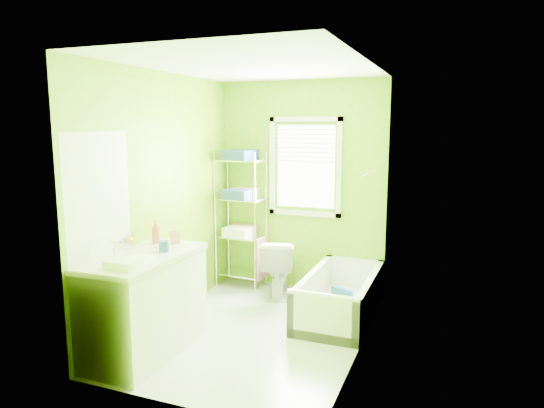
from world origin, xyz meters
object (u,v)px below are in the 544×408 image
at_px(toilet, 278,267).
at_px(vanity, 145,301).
at_px(bathtub, 340,302).
at_px(wire_shelf_unit, 242,204).

height_order(toilet, vanity, vanity).
relative_size(bathtub, wire_shelf_unit, 0.87).
bearing_deg(toilet, bathtub, 139.66).
distance_m(toilet, vanity, 1.96).
distance_m(bathtub, toilet, 0.96).
relative_size(vanity, wire_shelf_unit, 0.70).
height_order(bathtub, wire_shelf_unit, wire_shelf_unit).
xyz_separation_m(toilet, wire_shelf_unit, (-0.56, 0.19, 0.72)).
distance_m(vanity, wire_shelf_unit, 2.13).
relative_size(bathtub, vanity, 1.24).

